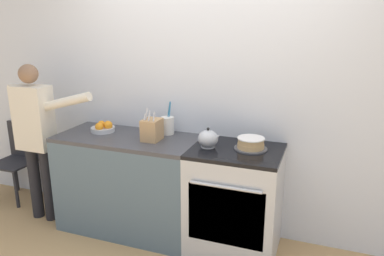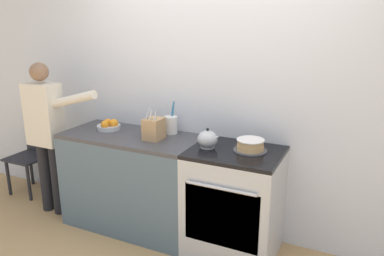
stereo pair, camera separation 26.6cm
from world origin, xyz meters
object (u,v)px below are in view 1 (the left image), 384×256
object	(u,v)px
utensil_crock	(168,125)
fruit_bowl	(103,128)
tea_kettle	(208,139)
person_baker	(36,131)
dining_chair	(19,156)
layer_cake	(251,144)
stove_range	(235,201)
knife_block	(152,130)

from	to	relation	value
utensil_crock	fruit_bowl	size ratio (longest dim) A/B	1.35
tea_kettle	fruit_bowl	world-z (taller)	tea_kettle
person_baker	dining_chair	bearing A→B (deg)	155.26
utensil_crock	fruit_bowl	distance (m)	0.61
layer_cake	tea_kettle	world-z (taller)	tea_kettle
fruit_bowl	dining_chair	xyz separation A→B (m)	(-1.19, 0.12, -0.47)
stove_range	fruit_bowl	bearing A→B (deg)	177.55
knife_block	utensil_crock	world-z (taller)	utensil_crock
tea_kettle	knife_block	bearing A→B (deg)	179.74
tea_kettle	person_baker	size ratio (longest dim) A/B	0.13
knife_block	utensil_crock	distance (m)	0.22
knife_block	utensil_crock	size ratio (longest dim) A/B	0.95
utensil_crock	fruit_bowl	bearing A→B (deg)	-166.13
stove_range	fruit_bowl	distance (m)	1.38
stove_range	fruit_bowl	xyz separation A→B (m)	(-1.28, 0.06, 0.49)
utensil_crock	fruit_bowl	xyz separation A→B (m)	(-0.59, -0.15, -0.05)
dining_chair	fruit_bowl	bearing A→B (deg)	-3.69
utensil_crock	knife_block	bearing A→B (deg)	-103.03
person_baker	dining_chair	distance (m)	0.79
tea_kettle	stove_range	bearing A→B (deg)	4.56
fruit_bowl	utensil_crock	bearing A→B (deg)	13.87
tea_kettle	person_baker	bearing A→B (deg)	-175.84
utensil_crock	tea_kettle	bearing A→B (deg)	-25.49
stove_range	dining_chair	distance (m)	2.48
stove_range	dining_chair	bearing A→B (deg)	176.00
fruit_bowl	layer_cake	bearing A→B (deg)	-0.23
dining_chair	knife_block	bearing A→B (deg)	-4.27
knife_block	fruit_bowl	bearing A→B (deg)	172.47
layer_cake	knife_block	bearing A→B (deg)	-175.57
layer_cake	stove_range	bearing A→B (deg)	-154.59
knife_block	dining_chair	size ratio (longest dim) A/B	0.34
layer_cake	dining_chair	size ratio (longest dim) A/B	0.32
stove_range	dining_chair	xyz separation A→B (m)	(-2.48, 0.17, 0.02)
stove_range	knife_block	distance (m)	0.93
stove_range	dining_chair	size ratio (longest dim) A/B	1.09
person_baker	stove_range	bearing A→B (deg)	7.80
fruit_bowl	person_baker	size ratio (longest dim) A/B	0.14
layer_cake	utensil_crock	distance (m)	0.81
tea_kettle	utensil_crock	world-z (taller)	utensil_crock
stove_range	tea_kettle	world-z (taller)	tea_kettle
knife_block	layer_cake	bearing A→B (deg)	4.43
tea_kettle	knife_block	size ratio (longest dim) A/B	0.72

